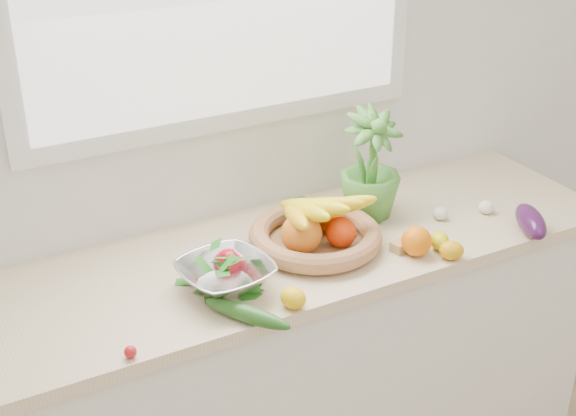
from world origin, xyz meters
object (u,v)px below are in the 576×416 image
eggplant (531,221)px  fruit_basket (315,230)px  cucumber (247,314)px  potted_herb (370,164)px  colander_with_spinach (225,270)px  apple (228,262)px

eggplant → fruit_basket: size_ratio=0.38×
cucumber → potted_herb: potted_herb is taller
cucumber → eggplant: bearing=0.7°
fruit_basket → colander_with_spinach: (-0.34, -0.10, 0.01)m
cucumber → colander_with_spinach: 0.17m
apple → cucumber: size_ratio=0.31×
apple → colander_with_spinach: bearing=-119.4°
eggplant → potted_herb: potted_herb is taller
apple → fruit_basket: size_ratio=0.15×
potted_herb → fruit_basket: 0.30m
eggplant → fruit_basket: 0.68m
colander_with_spinach → fruit_basket: bearing=16.0°
cucumber → colander_with_spinach: bearing=84.9°
colander_with_spinach → apple: bearing=60.6°
cucumber → potted_herb: size_ratio=0.73×
eggplant → cucumber: bearing=-179.3°
eggplant → potted_herb: bearing=138.3°
eggplant → cucumber: (-0.98, -0.01, -0.02)m
cucumber → colander_with_spinach: (0.01, 0.16, 0.04)m
potted_herb → cucumber: bearing=-150.0°
eggplant → colander_with_spinach: bearing=171.1°
cucumber → fruit_basket: size_ratio=0.49×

